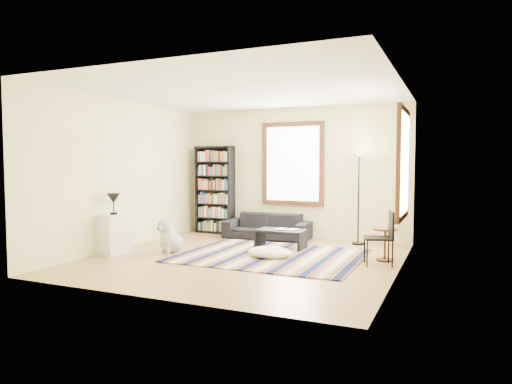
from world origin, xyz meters
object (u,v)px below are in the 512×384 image
at_px(floor_lamp, 358,198).
at_px(dog, 172,236).
at_px(bookshelf, 215,190).
at_px(coffee_table, 281,239).
at_px(folding_chair, 378,238).
at_px(sofa, 267,226).
at_px(floor_cushion, 270,252).
at_px(side_table, 385,244).
at_px(white_cabinet, 114,234).

bearing_deg(floor_lamp, dog, -142.89).
height_order(bookshelf, floor_lamp, bookshelf).
relative_size(coffee_table, folding_chair, 1.05).
relative_size(sofa, floor_cushion, 2.38).
bearing_deg(folding_chair, floor_cushion, 169.11).
bearing_deg(bookshelf, floor_cushion, -43.38).
relative_size(floor_lamp, side_table, 3.44).
height_order(folding_chair, white_cabinet, folding_chair).
bearing_deg(coffee_table, folding_chair, -20.51).
relative_size(coffee_table, white_cabinet, 1.29).
distance_m(side_table, dog, 3.72).
relative_size(sofa, side_table, 3.39).
distance_m(coffee_table, dog, 2.03).
bearing_deg(bookshelf, dog, -79.99).
bearing_deg(floor_lamp, bookshelf, 177.08).
bearing_deg(coffee_table, floor_cushion, -81.38).
xyz_separation_m(sofa, bookshelf, (-1.42, 0.27, 0.73)).
bearing_deg(sofa, white_cabinet, -129.10).
xyz_separation_m(floor_cushion, side_table, (1.82, 0.57, 0.17)).
height_order(floor_cushion, side_table, side_table).
relative_size(side_table, folding_chair, 0.63).
height_order(floor_cushion, folding_chair, folding_chair).
height_order(floor_lamp, dog, floor_lamp).
xyz_separation_m(floor_lamp, side_table, (0.71, -1.36, -0.66)).
bearing_deg(floor_cushion, floor_lamp, 59.97).
distance_m(folding_chair, white_cabinet, 4.55).
relative_size(sofa, dog, 3.00).
distance_m(bookshelf, dog, 2.51).
bearing_deg(sofa, floor_lamp, -0.20).
relative_size(floor_cushion, side_table, 1.43).
xyz_separation_m(coffee_table, folding_chair, (1.91, -0.71, 0.25)).
height_order(coffee_table, folding_chair, folding_chair).
xyz_separation_m(sofa, folding_chair, (2.57, -1.65, 0.16)).
relative_size(floor_lamp, white_cabinet, 2.66).
height_order(floor_cushion, dog, dog).
xyz_separation_m(bookshelf, white_cabinet, (-0.46, -2.86, -0.65)).
relative_size(floor_cushion, dog, 1.26).
xyz_separation_m(coffee_table, dog, (-1.66, -1.16, 0.13)).
bearing_deg(white_cabinet, dog, 37.36).
xyz_separation_m(sofa, floor_lamp, (1.91, 0.10, 0.66)).
bearing_deg(folding_chair, coffee_table, 143.00).
height_order(floor_cushion, white_cabinet, white_cabinet).
bearing_deg(dog, side_table, 15.94).
bearing_deg(sofa, folding_chair, -35.88).
bearing_deg(side_table, white_cabinet, -163.46).
height_order(sofa, bookshelf, bookshelf).
relative_size(bookshelf, white_cabinet, 2.86).
bearing_deg(dog, white_cabinet, -147.95).
distance_m(bookshelf, floor_cushion, 3.18).
xyz_separation_m(bookshelf, folding_chair, (3.99, -1.92, -0.57)).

